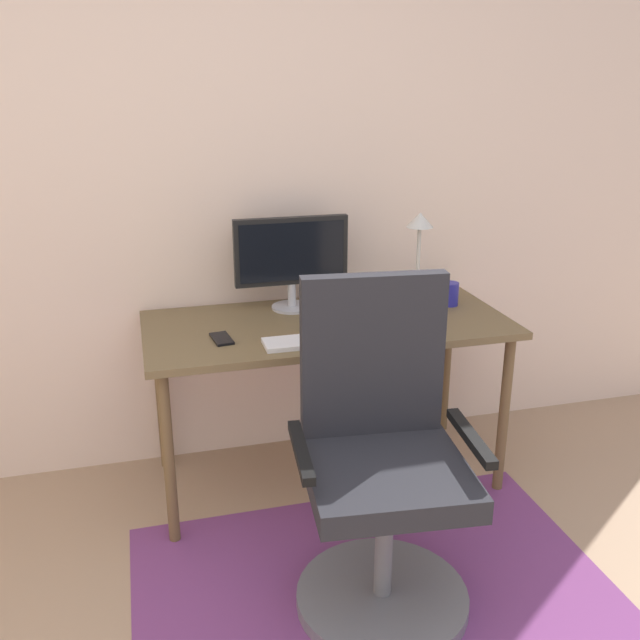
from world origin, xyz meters
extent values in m
cube|color=beige|center=(0.00, 2.20, 1.30)|extent=(6.00, 0.10, 2.60)
cube|color=#763973|center=(0.49, 1.05, 0.00)|extent=(1.68, 1.10, 0.01)
cube|color=brown|center=(0.53, 1.78, 0.73)|extent=(1.52, 0.70, 0.03)
cylinder|color=brown|center=(-0.17, 1.49, 0.36)|extent=(0.04, 0.04, 0.72)
cylinder|color=brown|center=(1.23, 1.49, 0.36)|extent=(0.04, 0.04, 0.72)
cylinder|color=brown|center=(-0.17, 2.07, 0.36)|extent=(0.04, 0.04, 0.72)
cylinder|color=brown|center=(1.23, 2.07, 0.36)|extent=(0.04, 0.04, 0.72)
cylinder|color=#B2B2B7|center=(0.43, 1.99, 0.75)|extent=(0.18, 0.18, 0.01)
cylinder|color=#B2B2B7|center=(0.43, 1.99, 0.81)|extent=(0.04, 0.04, 0.10)
cube|color=black|center=(0.43, 1.99, 1.01)|extent=(0.50, 0.04, 0.29)
cube|color=black|center=(0.43, 1.97, 1.01)|extent=(0.46, 0.00, 0.25)
cube|color=white|center=(0.43, 1.55, 0.76)|extent=(0.43, 0.13, 0.02)
ellipsoid|color=white|center=(0.74, 1.58, 0.76)|extent=(0.06, 0.10, 0.03)
cylinder|color=navy|center=(1.12, 1.85, 0.80)|extent=(0.08, 0.08, 0.10)
cube|color=black|center=(0.07, 1.68, 0.75)|extent=(0.08, 0.15, 0.01)
cylinder|color=black|center=(0.90, 1.72, 0.76)|extent=(0.11, 0.11, 0.01)
cylinder|color=beige|center=(0.90, 1.72, 0.95)|extent=(0.02, 0.02, 0.38)
cone|color=beige|center=(0.90, 1.72, 1.17)|extent=(0.11, 0.11, 0.06)
cylinder|color=slate|center=(0.49, 0.95, 0.03)|extent=(0.59, 0.59, 0.05)
cylinder|color=slate|center=(0.49, 0.95, 0.26)|extent=(0.06, 0.06, 0.42)
cube|color=#232328|center=(0.49, 0.95, 0.51)|extent=(0.56, 0.56, 0.08)
cube|color=#232328|center=(0.52, 1.17, 0.84)|extent=(0.49, 0.11, 0.56)
cube|color=black|center=(0.22, 0.98, 0.62)|extent=(0.08, 0.36, 0.03)
cube|color=black|center=(0.77, 0.92, 0.62)|extent=(0.08, 0.36, 0.03)
camera|label=1|loc=(-0.22, -0.89, 1.73)|focal=39.36mm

